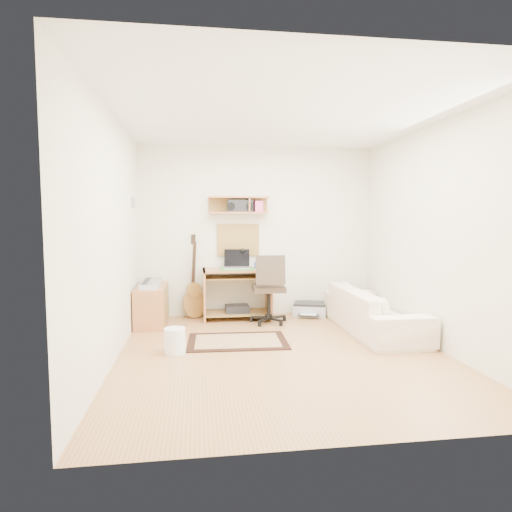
{
  "coord_description": "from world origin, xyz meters",
  "views": [
    {
      "loc": [
        -0.93,
        -4.6,
        1.5
      ],
      "look_at": [
        -0.15,
        1.05,
        1.0
      ],
      "focal_mm": 30.12,
      "sensor_mm": 36.0,
      "label": 1
    }
  ],
  "objects": [
    {
      "name": "waste_basket",
      "position": [
        -1.19,
        0.15,
        0.14
      ],
      "size": [
        0.26,
        0.26,
        0.28
      ],
      "primitive_type": "cylinder",
      "rotation": [
        0.0,
        0.0,
        0.11
      ],
      "color": "white",
      "rests_on": "floor"
    },
    {
      "name": "pencil_cup",
      "position": [
        -0.04,
        1.83,
        0.8
      ],
      "size": [
        0.07,
        0.07,
        0.1
      ],
      "primitive_type": "cylinder",
      "color": "#364DA3",
      "rests_on": "desk"
    },
    {
      "name": "guitar",
      "position": [
        -0.99,
        1.86,
        0.63
      ],
      "size": [
        0.39,
        0.3,
        1.27
      ],
      "primitive_type": null,
      "rotation": [
        0.0,
        0.0,
        0.3
      ],
      "color": "olive",
      "rests_on": "floor"
    },
    {
      "name": "task_chair",
      "position": [
        0.08,
        1.4,
        0.5
      ],
      "size": [
        0.54,
        0.54,
        1.0
      ],
      "primitive_type": null,
      "rotation": [
        0.0,
        0.0,
        -0.05
      ],
      "color": "#372B20",
      "rests_on": "floor"
    },
    {
      "name": "desk_lamp",
      "position": [
        -0.2,
        1.87,
        0.9
      ],
      "size": [
        0.1,
        0.1,
        0.3
      ],
      "primitive_type": null,
      "color": "black",
      "rests_on": "desk"
    },
    {
      "name": "laptop",
      "position": [
        -0.35,
        1.71,
        0.9
      ],
      "size": [
        0.42,
        0.42,
        0.29
      ],
      "primitive_type": null,
      "rotation": [
        0.0,
        0.0,
        -0.11
      ],
      "color": "silver",
      "rests_on": "desk"
    },
    {
      "name": "printer",
      "position": [
        0.8,
        1.8,
        0.09
      ],
      "size": [
        0.59,
        0.52,
        0.19
      ],
      "primitive_type": "cube",
      "rotation": [
        0.0,
        0.0,
        -0.32
      ],
      "color": "#A5A8AA",
      "rests_on": "floor"
    },
    {
      "name": "cork_board",
      "position": [
        -0.3,
        1.98,
        1.17
      ],
      "size": [
        0.64,
        0.03,
        0.49
      ],
      "primitive_type": "cube",
      "color": "tan",
      "rests_on": "back_wall"
    },
    {
      "name": "boombox",
      "position": [
        -0.28,
        1.87,
        1.68
      ],
      "size": [
        0.38,
        0.17,
        0.19
      ],
      "primitive_type": "cube",
      "color": "black",
      "rests_on": "wall_shelf"
    },
    {
      "name": "back_wall",
      "position": [
        0.0,
        2.0,
        1.3
      ],
      "size": [
        3.6,
        0.01,
        2.6
      ],
      "primitive_type": "cube",
      "color": "silver",
      "rests_on": "ground"
    },
    {
      "name": "desk",
      "position": [
        -0.35,
        1.73,
        0.38
      ],
      "size": [
        1.0,
        0.55,
        0.75
      ],
      "primitive_type": null,
      "color": "#BB7242",
      "rests_on": "floor"
    },
    {
      "name": "speaker",
      "position": [
        0.06,
        1.68,
        0.84
      ],
      "size": [
        0.08,
        0.08,
        0.18
      ],
      "primitive_type": "cylinder",
      "color": "black",
      "rests_on": "desk"
    },
    {
      "name": "right_wall",
      "position": [
        1.8,
        0.0,
        1.3
      ],
      "size": [
        0.01,
        4.0,
        2.6
      ],
      "primitive_type": "cube",
      "color": "silver",
      "rests_on": "ground"
    },
    {
      "name": "left_wall",
      "position": [
        -1.8,
        0.0,
        1.3
      ],
      "size": [
        0.01,
        4.0,
        2.6
      ],
      "primitive_type": "cube",
      "color": "silver",
      "rests_on": "ground"
    },
    {
      "name": "music_keyboard",
      "position": [
        -1.58,
        1.55,
        0.58
      ],
      "size": [
        0.24,
        0.78,
        0.07
      ],
      "primitive_type": "cube",
      "color": "#B2B5BA",
      "rests_on": "cabinet"
    },
    {
      "name": "floor",
      "position": [
        0.0,
        0.0,
        -0.01
      ],
      "size": [
        3.6,
        4.0,
        0.01
      ],
      "primitive_type": "cube",
      "color": "#B5814B",
      "rests_on": "ground"
    },
    {
      "name": "wall_shelf",
      "position": [
        -0.3,
        1.88,
        1.7
      ],
      "size": [
        0.9,
        0.25,
        0.26
      ],
      "primitive_type": "cube",
      "color": "#BB7242",
      "rests_on": "back_wall"
    },
    {
      "name": "sofa",
      "position": [
        1.38,
        0.75,
        0.38
      ],
      "size": [
        0.57,
        1.95,
        0.76
      ],
      "primitive_type": "imported",
      "rotation": [
        0.0,
        0.0,
        1.57
      ],
      "color": "beige",
      "rests_on": "floor"
    },
    {
      "name": "wall_photo",
      "position": [
        -1.79,
        1.5,
        1.72
      ],
      "size": [
        0.02,
        0.2,
        0.15
      ],
      "primitive_type": "cube",
      "color": "#4C8CBF",
      "rests_on": "left_wall"
    },
    {
      "name": "cabinet",
      "position": [
        -1.58,
        1.55,
        0.28
      ],
      "size": [
        0.4,
        0.9,
        0.55
      ],
      "primitive_type": "cube",
      "color": "#BB7242",
      "rests_on": "floor"
    },
    {
      "name": "rug",
      "position": [
        -0.45,
        0.51,
        0.01
      ],
      "size": [
        1.23,
        0.85,
        0.02
      ],
      "primitive_type": "cube",
      "rotation": [
        0.0,
        0.0,
        -0.04
      ],
      "color": "tan",
      "rests_on": "floor"
    },
    {
      "name": "ceiling",
      "position": [
        0.0,
        0.0,
        2.6
      ],
      "size": [
        3.6,
        4.0,
        0.01
      ],
      "primitive_type": "cube",
      "color": "white",
      "rests_on": "ground"
    }
  ]
}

